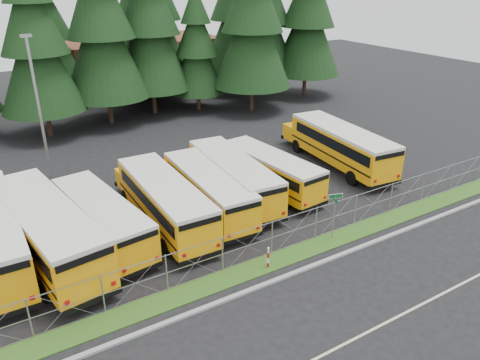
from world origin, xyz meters
name	(u,v)px	position (x,y,z in m)	size (l,w,h in m)	color
ground	(276,240)	(0.00, 0.00, 0.00)	(120.00, 120.00, 0.00)	black
curb	(311,266)	(0.00, -3.10, 0.06)	(50.00, 0.25, 0.12)	gray
grass_verge	(294,254)	(0.00, -1.70, 0.03)	(50.00, 1.40, 0.06)	#254E16
road_lane_line	(384,324)	(0.00, -8.00, 0.01)	(50.00, 0.12, 0.01)	beige
chainlink_fence	(287,233)	(0.00, -1.00, 1.00)	(44.00, 0.10, 2.00)	#95989D
brick_building	(131,64)	(6.00, 40.00, 3.00)	(22.00, 10.00, 6.00)	brown
bus_1	(45,231)	(-11.22, 4.86, 1.61)	(2.91, 12.31, 3.23)	#FD9C08
bus_2	(100,219)	(-8.32, 5.09, 1.34)	(2.41, 10.22, 2.68)	#FD9C08
bus_3	(163,202)	(-4.60, 5.01, 1.46)	(2.63, 11.15, 2.92)	#FD9C08
bus_4	(206,191)	(-1.66, 5.21, 1.37)	(2.47, 10.46, 2.74)	#FD9C08
bus_5	(231,178)	(0.62, 5.99, 1.43)	(2.57, 10.89, 2.86)	#FD9C08
bus_6	(267,171)	(3.44, 5.86, 1.31)	(2.36, 9.98, 2.62)	#FD9C08
bus_east	(338,147)	(10.45, 6.51, 1.55)	(2.79, 11.81, 3.10)	#FD9C08
street_sign	(335,207)	(2.81, -1.51, 2.03)	(0.81, 0.54, 2.81)	#95989D
striped_bollard	(268,258)	(-1.89, -1.95, 0.60)	(0.11, 0.11, 1.20)	#B20C0C
light_standard	(38,105)	(-9.00, 15.40, 5.50)	(0.70, 0.35, 10.14)	#95989D
conifer_3	(35,44)	(-7.03, 25.70, 8.11)	(7.33, 7.33, 16.22)	black
conifer_4	(101,28)	(-1.05, 26.57, 8.98)	(8.12, 8.12, 17.96)	black
conifer_5	(148,25)	(4.00, 27.68, 8.88)	(8.03, 8.03, 17.76)	black
conifer_6	(197,50)	(8.50, 26.28, 6.36)	(5.75, 5.75, 12.72)	black
conifer_7	(252,23)	(13.26, 23.13, 9.02)	(8.16, 8.16, 18.04)	black
conifer_8	(263,16)	(18.18, 28.56, 9.07)	(8.20, 8.20, 18.14)	black
conifer_9	(308,19)	(22.23, 25.32, 8.78)	(7.94, 7.94, 17.56)	black
conifer_11	(45,31)	(-4.39, 35.54, 8.02)	(7.25, 7.25, 16.04)	black
conifer_12	(147,10)	(5.37, 31.25, 10.01)	(9.05, 9.05, 20.02)	black
conifer_13	(238,12)	(16.38, 31.01, 9.42)	(8.52, 8.52, 18.85)	black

